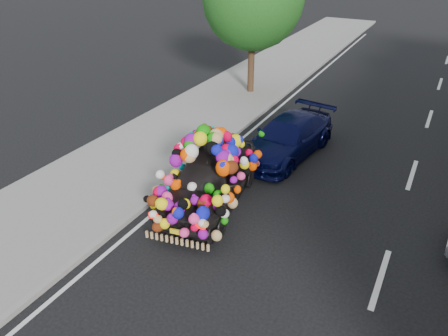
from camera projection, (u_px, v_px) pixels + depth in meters
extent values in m
plane|color=black|center=(227.00, 230.00, 10.58)|extent=(100.00, 100.00, 0.00)
cube|color=gray|center=(93.00, 185.00, 12.32)|extent=(4.00, 60.00, 0.12)
cube|color=gray|center=(149.00, 203.00, 11.52)|extent=(0.15, 60.00, 0.13)
cylinder|color=#332114|center=(251.00, 63.00, 18.88)|extent=(0.28, 0.28, 2.73)
imported|color=black|center=(210.00, 179.00, 11.35)|extent=(2.29, 4.36, 1.41)
cube|color=red|center=(153.00, 216.00, 9.74)|extent=(0.23, 0.09, 0.14)
cube|color=red|center=(201.00, 226.00, 9.41)|extent=(0.23, 0.09, 0.14)
cube|color=yellow|center=(177.00, 232.00, 9.71)|extent=(0.34, 0.09, 0.12)
imported|color=black|center=(287.00, 137.00, 13.87)|extent=(2.27, 4.40, 1.22)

